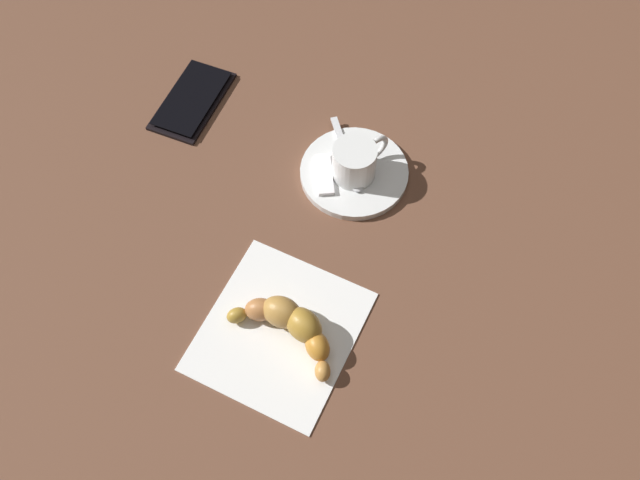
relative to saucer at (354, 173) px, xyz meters
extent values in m
plane|color=brown|center=(-0.13, 0.04, -0.01)|extent=(1.80, 1.80, 0.00)
cylinder|color=white|center=(0.00, 0.00, 0.00)|extent=(0.14, 0.14, 0.01)
cylinder|color=white|center=(0.00, 0.00, 0.03)|extent=(0.06, 0.06, 0.05)
cylinder|color=#321D0A|center=(0.00, 0.00, 0.04)|extent=(0.05, 0.05, 0.00)
torus|color=white|center=(0.02, -0.02, 0.03)|extent=(0.03, 0.03, 0.04)
cube|color=silver|center=(0.03, 0.02, 0.01)|extent=(0.09, 0.05, 0.00)
ellipsoid|color=silver|center=(-0.02, -0.01, 0.01)|extent=(0.03, 0.03, 0.01)
cube|color=white|center=(-0.02, 0.03, 0.01)|extent=(0.07, 0.04, 0.01)
cube|color=white|center=(-0.23, 0.03, 0.00)|extent=(0.21, 0.20, 0.00)
ellipsoid|color=#BB803B|center=(-0.27, -0.02, 0.01)|extent=(0.03, 0.02, 0.02)
ellipsoid|color=#B97827|center=(-0.25, -0.01, 0.01)|extent=(0.04, 0.04, 0.03)
ellipsoid|color=#A57A2C|center=(-0.23, 0.01, 0.02)|extent=(0.05, 0.06, 0.04)
ellipsoid|color=#B07F3C|center=(-0.22, 0.03, 0.02)|extent=(0.04, 0.05, 0.04)
ellipsoid|color=#AE6F3D|center=(-0.22, 0.06, 0.01)|extent=(0.03, 0.04, 0.03)
ellipsoid|color=#A57F2E|center=(-0.23, 0.09, 0.01)|extent=(0.03, 0.03, 0.02)
cube|color=black|center=(0.06, 0.24, 0.00)|extent=(0.14, 0.09, 0.01)
cube|color=black|center=(0.06, 0.24, 0.00)|extent=(0.13, 0.08, 0.00)
camera|label=1|loc=(-0.49, -0.08, 0.71)|focal=37.36mm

